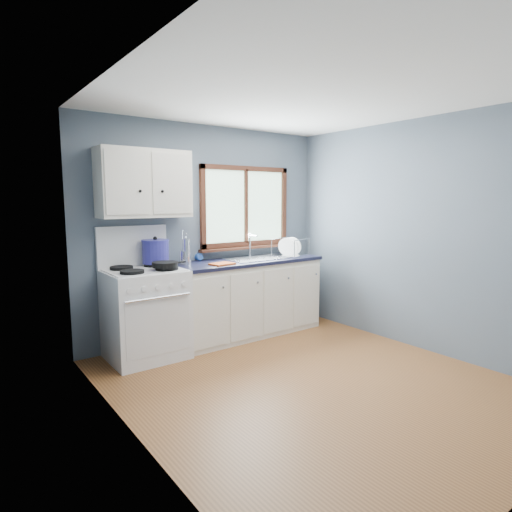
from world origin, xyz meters
TOP-DOWN VIEW (x-y plane):
  - floor at (0.00, 0.00)m, footprint 3.20×3.60m
  - ceiling at (0.00, 0.00)m, footprint 3.20×3.60m
  - wall_back at (0.00, 1.81)m, footprint 3.20×0.02m
  - wall_left at (-1.61, 0.00)m, footprint 0.02×3.60m
  - wall_right at (1.61, 0.00)m, footprint 0.02×3.60m
  - gas_range at (-0.95, 1.47)m, footprint 0.76×0.69m
  - base_cabinets at (0.36, 1.49)m, footprint 1.85×0.60m
  - countertop at (0.36, 1.49)m, footprint 1.89×0.64m
  - sink at (0.54, 1.49)m, footprint 0.84×0.46m
  - window at (0.54, 1.77)m, footprint 1.36×0.10m
  - upper_cabinets at (-0.85, 1.63)m, footprint 0.95×0.35m
  - skillet at (-0.79, 1.32)m, footprint 0.41×0.31m
  - stockpot at (-0.75, 1.62)m, footprint 0.36×0.36m
  - utensil_crock at (-0.42, 1.59)m, footprint 0.12×0.12m
  - thermos at (-0.42, 1.56)m, footprint 0.08×0.08m
  - soap_bottle at (-0.15, 1.72)m, footprint 0.09×0.09m
  - dish_towel at (-0.11, 1.32)m, footprint 0.28×0.22m
  - dish_rack at (1.01, 1.46)m, footprint 0.55×0.49m

SIDE VIEW (x-z plane):
  - floor at x=0.00m, z-range -0.02..0.00m
  - base_cabinets at x=0.36m, z-range -0.03..0.85m
  - gas_range at x=-0.95m, z-range -0.19..1.17m
  - sink at x=0.54m, z-range 0.64..1.08m
  - countertop at x=0.36m, z-range 0.88..0.92m
  - dish_towel at x=-0.11m, z-range 0.92..0.94m
  - dish_rack at x=1.01m, z-range 0.86..1.10m
  - skillet at x=-0.79m, z-range 0.96..1.01m
  - utensil_crock at x=-0.42m, z-range 0.81..1.19m
  - soap_bottle at x=-0.15m, z-range 0.92..1.14m
  - thermos at x=-0.42m, z-range 0.92..1.21m
  - stockpot at x=-0.75m, z-range 0.94..1.23m
  - wall_back at x=0.00m, z-range 0.00..2.50m
  - wall_left at x=-1.61m, z-range 0.00..2.50m
  - wall_right at x=1.61m, z-range 0.00..2.50m
  - window at x=0.54m, z-range 0.96..1.99m
  - upper_cabinets at x=-0.85m, z-range 1.45..2.15m
  - ceiling at x=0.00m, z-range 2.50..2.52m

